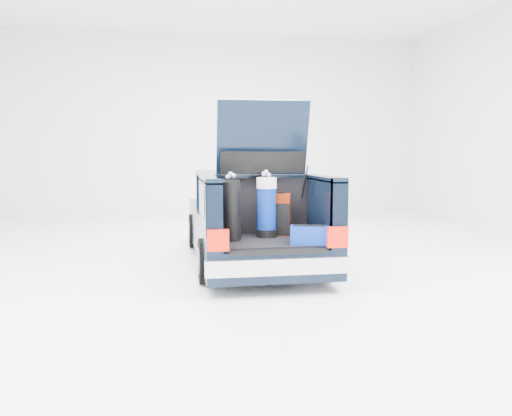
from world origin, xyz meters
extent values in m
plane|color=white|center=(0.00, 0.00, 0.00)|extent=(14.00, 14.00, 0.00)
cube|color=black|center=(0.00, 0.65, 0.50)|extent=(1.75, 3.00, 0.70)
cube|color=black|center=(0.00, 2.22, 0.40)|extent=(1.70, 0.30, 0.50)
cube|color=#B7B7BF|center=(0.00, 2.36, 0.33)|extent=(1.72, 0.10, 0.22)
cube|color=black|center=(0.00, 0.15, 1.12)|extent=(1.55, 1.95, 0.54)
cube|color=black|center=(0.00, 0.15, 1.41)|extent=(1.62, 2.05, 0.06)
cube|color=black|center=(0.00, -1.50, 0.35)|extent=(1.75, 1.30, 0.40)
cube|color=black|center=(0.00, -1.48, 0.57)|extent=(1.32, 1.18, 0.05)
cube|color=black|center=(-0.78, -1.50, 0.97)|extent=(0.20, 1.30, 0.85)
cube|color=black|center=(0.78, -1.50, 0.97)|extent=(0.20, 1.30, 0.85)
cube|color=black|center=(-0.78, -1.50, 1.41)|extent=(0.20, 1.30, 0.06)
cube|color=black|center=(0.78, -1.50, 1.41)|extent=(0.20, 1.30, 0.06)
cube|color=black|center=(0.00, -0.88, 0.97)|extent=(1.36, 0.08, 0.84)
cube|color=#B7B7BF|center=(0.00, -2.18, 0.38)|extent=(1.80, 0.12, 0.20)
cube|color=#AD1207|center=(-0.74, -2.15, 0.72)|extent=(0.26, 0.07, 0.26)
cube|color=#AD1207|center=(0.74, -2.15, 0.72)|extent=(0.26, 0.07, 0.26)
cube|color=black|center=(0.00, -2.15, 0.56)|extent=(1.20, 0.06, 0.06)
cube|color=black|center=(0.00, -1.05, 1.96)|extent=(1.28, 0.33, 1.03)
cube|color=black|center=(0.00, -1.01, 2.10)|extent=(0.95, 0.17, 0.54)
cylinder|color=black|center=(-0.82, 1.45, 0.31)|extent=(0.20, 0.62, 0.62)
cylinder|color=slate|center=(-0.82, 1.45, 0.31)|extent=(0.23, 0.36, 0.36)
cylinder|color=black|center=(0.82, 1.45, 0.31)|extent=(0.20, 0.62, 0.62)
cylinder|color=slate|center=(0.82, 1.45, 0.31)|extent=(0.23, 0.36, 0.36)
cylinder|color=black|center=(-0.82, -1.35, 0.31)|extent=(0.20, 0.62, 0.62)
cylinder|color=slate|center=(-0.82, -1.35, 0.31)|extent=(0.23, 0.36, 0.36)
cylinder|color=black|center=(0.82, -1.35, 0.31)|extent=(0.20, 0.62, 0.62)
cylinder|color=slate|center=(0.82, -1.35, 0.31)|extent=(0.23, 0.36, 0.36)
cube|color=#711903|center=(0.20, -1.08, 0.89)|extent=(0.42, 0.33, 0.58)
cube|color=black|center=(0.20, -1.08, 1.20)|extent=(0.24, 0.12, 0.03)
cube|color=black|center=(0.20, -1.19, 0.83)|extent=(0.37, 0.14, 0.44)
cylinder|color=black|center=(-0.50, -1.51, 1.00)|extent=(0.34, 0.39, 0.82)
cube|color=white|center=(-0.50, -1.40, 1.03)|extent=(0.10, 0.05, 0.29)
sphere|color=#99999E|center=(-0.54, -1.49, 1.44)|extent=(0.07, 0.07, 0.07)
sphere|color=#99999E|center=(-0.47, -1.54, 1.46)|extent=(0.07, 0.07, 0.07)
cylinder|color=black|center=(0.02, -1.26, 0.65)|extent=(0.35, 0.35, 0.11)
cylinder|color=navy|center=(0.02, -1.26, 0.99)|extent=(0.32, 0.32, 0.58)
cylinder|color=white|center=(0.02, -1.26, 1.34)|extent=(0.35, 0.35, 0.15)
sphere|color=#99999E|center=(0.05, -1.24, 1.45)|extent=(0.07, 0.07, 0.07)
sphere|color=#99999E|center=(0.02, -1.21, 1.49)|extent=(0.07, 0.07, 0.07)
cube|color=navy|center=(0.45, -1.90, 0.71)|extent=(0.53, 0.41, 0.23)
cylinder|color=black|center=(0.45, -1.90, 0.84)|extent=(0.40, 0.12, 0.02)
camera|label=1|loc=(-1.36, -8.49, 1.77)|focal=38.00mm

